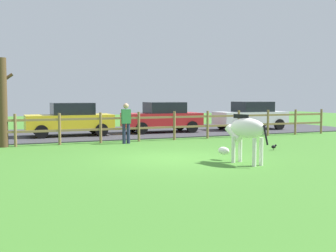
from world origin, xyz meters
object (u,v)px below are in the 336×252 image
(parked_car_yellow, at_px, (70,119))
(visitor_near_fence, at_px, (126,121))
(parked_car_red, at_px, (162,117))
(bare_tree, at_px, (1,100))
(parked_car_white, at_px, (251,115))
(crow_on_grass, at_px, (274,147))
(zebra, at_px, (245,132))

(parked_car_yellow, bearing_deg, visitor_near_fence, -66.36)
(parked_car_yellow, height_order, parked_car_red, same)
(bare_tree, xyz_separation_m, parked_car_yellow, (3.04, 3.06, -0.95))
(bare_tree, bearing_deg, visitor_near_fence, -8.30)
(parked_car_white, distance_m, parked_car_red, 5.28)
(crow_on_grass, bearing_deg, parked_car_white, 61.87)
(zebra, relative_size, crow_on_grass, 8.86)
(parked_car_yellow, relative_size, parked_car_red, 0.99)
(bare_tree, height_order, parked_car_white, bare_tree)
(bare_tree, distance_m, zebra, 9.37)
(parked_car_red, height_order, visitor_near_fence, visitor_near_fence)
(bare_tree, xyz_separation_m, parked_car_white, (13.07, 2.99, -0.95))
(parked_car_yellow, relative_size, parked_car_white, 1.00)
(parked_car_yellow, bearing_deg, parked_car_red, 1.42)
(zebra, xyz_separation_m, parked_car_white, (6.70, 9.81, -0.08))
(parked_car_yellow, distance_m, visitor_near_fence, 4.08)
(crow_on_grass, bearing_deg, bare_tree, 152.56)
(crow_on_grass, distance_m, parked_car_white, 8.70)
(crow_on_grass, relative_size, parked_car_red, 0.05)
(parked_car_yellow, bearing_deg, parked_car_white, -0.41)
(bare_tree, bearing_deg, parked_car_yellow, 45.13)
(parked_car_red, bearing_deg, bare_tree, -157.83)
(bare_tree, bearing_deg, crow_on_grass, -27.44)
(parked_car_red, bearing_deg, parked_car_white, -2.05)
(bare_tree, height_order, zebra, bare_tree)
(parked_car_red, distance_m, visitor_near_fence, 4.96)
(bare_tree, distance_m, parked_car_white, 13.44)
(parked_car_white, xyz_separation_m, parked_car_red, (-5.27, 0.19, 0.00))
(bare_tree, relative_size, zebra, 1.76)
(parked_car_yellow, xyz_separation_m, parked_car_red, (4.75, 0.12, 0.00))
(parked_car_red, relative_size, visitor_near_fence, 2.47)
(bare_tree, distance_m, parked_car_yellow, 4.42)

